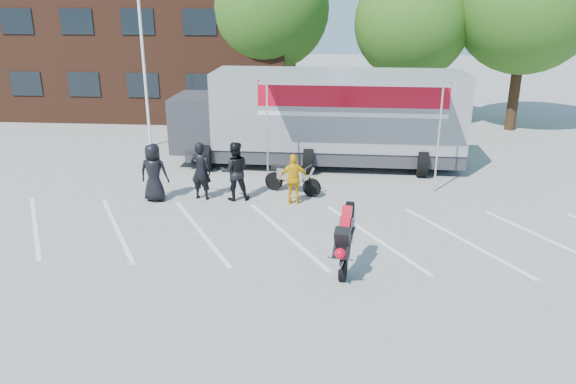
# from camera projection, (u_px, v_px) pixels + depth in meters

# --- Properties ---
(ground) EXTENTS (100.00, 100.00, 0.00)m
(ground) POSITION_uv_depth(u_px,v_px,m) (275.00, 249.00, 14.55)
(ground) COLOR #979792
(ground) RESTS_ON ground
(parking_bay_lines) EXTENTS (18.09, 13.33, 0.01)m
(parking_bay_lines) POSITION_uv_depth(u_px,v_px,m) (279.00, 234.00, 15.49)
(parking_bay_lines) COLOR white
(parking_bay_lines) RESTS_ON ground
(office_building) EXTENTS (18.00, 8.00, 7.00)m
(office_building) POSITION_uv_depth(u_px,v_px,m) (129.00, 46.00, 31.07)
(office_building) COLOR #4A2617
(office_building) RESTS_ON ground
(flagpole) EXTENTS (1.61, 0.12, 8.00)m
(flagpole) POSITION_uv_depth(u_px,v_px,m) (147.00, 25.00, 22.74)
(flagpole) COLOR white
(flagpole) RESTS_ON ground
(tree_left) EXTENTS (6.12, 6.12, 8.64)m
(tree_left) POSITION_uv_depth(u_px,v_px,m) (268.00, 8.00, 27.88)
(tree_left) COLOR #382314
(tree_left) RESTS_ON ground
(tree_mid) EXTENTS (5.44, 5.44, 7.68)m
(tree_mid) POSITION_uv_depth(u_px,v_px,m) (412.00, 23.00, 26.60)
(tree_mid) COLOR #382314
(tree_mid) RESTS_ON ground
(tree_right) EXTENTS (6.46, 6.46, 9.12)m
(tree_right) POSITION_uv_depth(u_px,v_px,m) (526.00, 3.00, 25.43)
(tree_right) COLOR #382314
(tree_right) RESTS_ON ground
(transporter_truck) EXTENTS (11.34, 5.60, 3.58)m
(transporter_truck) POSITION_uv_depth(u_px,v_px,m) (323.00, 165.00, 21.72)
(transporter_truck) COLOR gray
(transporter_truck) RESTS_ON ground
(parked_motorcycle) EXTENTS (2.17, 1.45, 1.08)m
(parked_motorcycle) POSITION_uv_depth(u_px,v_px,m) (292.00, 193.00, 18.65)
(parked_motorcycle) COLOR #B9BABF
(parked_motorcycle) RESTS_ON ground
(stunt_bike_rider) EXTENTS (1.01, 1.69, 1.87)m
(stunt_bike_rider) POSITION_uv_depth(u_px,v_px,m) (347.00, 268.00, 13.56)
(stunt_bike_rider) COLOR black
(stunt_bike_rider) RESTS_ON ground
(spectator_leather_a) EXTENTS (0.95, 0.66, 1.87)m
(spectator_leather_a) POSITION_uv_depth(u_px,v_px,m) (154.00, 173.00, 17.69)
(spectator_leather_a) COLOR black
(spectator_leather_a) RESTS_ON ground
(spectator_leather_b) EXTENTS (0.76, 0.58, 1.88)m
(spectator_leather_b) POSITION_uv_depth(u_px,v_px,m) (201.00, 171.00, 17.84)
(spectator_leather_b) COLOR black
(spectator_leather_b) RESTS_ON ground
(spectator_leather_c) EXTENTS (1.06, 0.91, 1.90)m
(spectator_leather_c) POSITION_uv_depth(u_px,v_px,m) (235.00, 171.00, 17.77)
(spectator_leather_c) COLOR black
(spectator_leather_c) RESTS_ON ground
(spectator_hivis) EXTENTS (0.98, 0.48, 1.61)m
(spectator_hivis) POSITION_uv_depth(u_px,v_px,m) (294.00, 179.00, 17.47)
(spectator_hivis) COLOR #E9AC0C
(spectator_hivis) RESTS_ON ground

